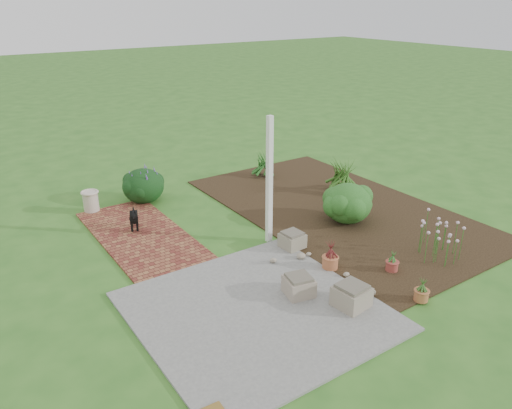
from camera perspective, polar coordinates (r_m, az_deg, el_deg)
ground at (r=9.64m, az=0.35°, el=-4.86°), size 80.00×80.00×0.00m
concrete_patio at (r=7.79m, az=0.04°, el=-12.05°), size 3.50×3.50×0.04m
brick_path at (r=10.34m, az=-13.04°, el=-3.37°), size 1.60×3.50×0.04m
garden_bed at (r=11.43m, az=9.30°, el=-0.52°), size 4.00×7.00×0.03m
veranda_post at (r=9.37m, az=1.54°, el=2.65°), size 0.10×0.10×2.50m
stone_trough_near at (r=7.92m, az=10.84°, el=-10.30°), size 0.53×0.53×0.32m
stone_trough_mid at (r=8.09m, az=4.91°, el=-9.30°), size 0.51×0.51×0.29m
stone_trough_far at (r=9.52m, az=4.16°, el=-4.12°), size 0.43×0.43×0.27m
black_dog at (r=10.44m, az=-13.80°, el=-1.42°), size 0.29×0.51×0.46m
cream_ceramic_urn at (r=11.65m, az=-18.36°, el=0.35°), size 0.39×0.39×0.44m
evergreen_shrub at (r=10.67m, az=10.45°, el=0.25°), size 1.12×1.12×0.85m
agapanthus_clump_back at (r=12.24m, az=9.82°, el=3.57°), size 1.18×1.18×0.98m
agapanthus_clump_front at (r=13.24m, az=0.88°, el=4.84°), size 0.98×0.98×0.75m
pink_flower_patch at (r=9.61m, az=19.40°, el=-3.82°), size 1.36×1.36×0.70m
terracotta_pot_bronze at (r=8.92m, az=8.47°, el=-6.54°), size 0.31×0.31×0.22m
terracotta_pot_small_left at (r=9.08m, az=15.27°, el=-6.76°), size 0.28×0.28×0.18m
terracotta_pot_small_right at (r=8.37m, az=18.37°, el=-9.81°), size 0.25×0.25×0.19m
purple_flowering_bush at (r=11.90m, az=-12.77°, el=2.19°), size 1.11×1.11×0.82m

